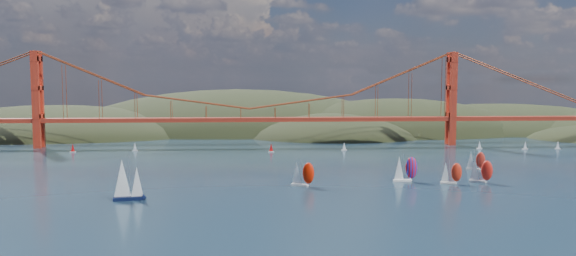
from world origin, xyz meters
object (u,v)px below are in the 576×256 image
Objects in this scene: racer_3 at (475,160)px; sloop_navy at (127,180)px; racer_1 at (451,173)px; racer_2 at (480,170)px; racer_rwb at (405,168)px; racer_0 at (302,173)px.

sloop_navy is at bearing -138.13° from racer_3.
racer_1 is 0.92× the size of racer_2.
sloop_navy reaches higher than racer_rwb.
sloop_navy is at bearing -137.39° from racer_0.
racer_rwb reaches higher than racer_3.
sloop_navy is 146.50m from racer_3.
racer_1 is at bearing 24.33° from racer_0.
racer_rwb is (-15.78, 5.91, 0.82)m from racer_1.
sloop_navy is 1.68× the size of racer_3.
racer_2 is (68.07, 2.92, -0.13)m from racer_0.
racer_2 reaches higher than racer_1.
racer_rwb is (98.89, 27.37, -1.50)m from sloop_navy.
sloop_navy is 102.62m from racer_rwb.
sloop_navy is 129.03m from racer_2.
racer_1 is at bearing -22.66° from racer_rwb.
racer_3 is 0.83× the size of racer_rwb.
racer_1 is 0.84× the size of racer_rwb.
sloop_navy is at bearing -166.66° from racer_rwb.
racer_rwb is at bearing 33.06° from racer_0.
racer_0 is at bearing -147.62° from racer_2.
racer_rwb reaches higher than racer_2.
racer_0 is at bearing -136.80° from racer_3.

